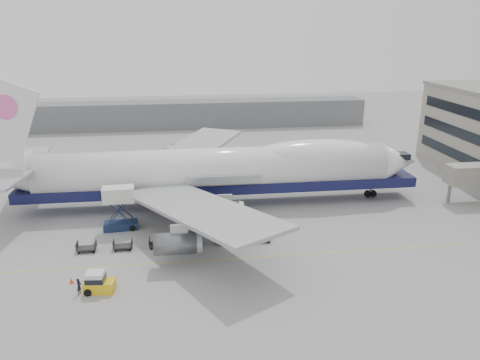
{
  "coord_description": "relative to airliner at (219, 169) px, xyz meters",
  "views": [
    {
      "loc": [
        -4.92,
        -55.26,
        26.36
      ],
      "look_at": [
        3.06,
        6.0,
        5.79
      ],
      "focal_mm": 35.0,
      "sensor_mm": 36.0,
      "label": 1
    }
  ],
  "objects": [
    {
      "name": "dolly_4",
      "position": [
        -0.16,
        -13.83,
        -5.09
      ],
      "size": [
        2.3,
        1.35,
        1.3
      ],
      "color": "#2D2D30",
      "rests_on": "ground"
    },
    {
      "name": "catering_truck",
      "position": [
        -14.06,
        -7.48,
        -2.2
      ],
      "size": [
        4.62,
        3.36,
        5.98
      ],
      "rotation": [
        0.0,
        0.0,
        0.07
      ],
      "color": "#18284A",
      "rests_on": "ground"
    },
    {
      "name": "ground",
      "position": [
        -0.64,
        -12.0,
        -5.62
      ],
      "size": [
        260.0,
        260.0,
        0.0
      ],
      "primitive_type": "plane",
      "color": "gray",
      "rests_on": "ground"
    },
    {
      "name": "ground_worker",
      "position": [
        -16.53,
        -23.47,
        -4.75
      ],
      "size": [
        0.57,
        0.73,
        1.75
      ],
      "primitive_type": "imported",
      "rotation": [
        0.0,
        0.0,
        1.3
      ],
      "color": "black",
      "rests_on": "ground"
    },
    {
      "name": "dolly_5",
      "position": [
        4.17,
        -13.83,
        -5.09
      ],
      "size": [
        2.3,
        1.35,
        1.3
      ],
      "color": "#2D2D30",
      "rests_on": "ground"
    },
    {
      "name": "baggage_tug",
      "position": [
        -14.66,
        -23.25,
        -4.63
      ],
      "size": [
        3.22,
        1.94,
        2.25
      ],
      "rotation": [
        0.0,
        0.0,
        -0.1
      ],
      "color": "gold",
      "rests_on": "ground"
    },
    {
      "name": "dolly_2",
      "position": [
        -8.83,
        -13.83,
        -5.09
      ],
      "size": [
        2.3,
        1.35,
        1.3
      ],
      "color": "#2D2D30",
      "rests_on": "ground"
    },
    {
      "name": "dolly_0",
      "position": [
        -17.5,
        -13.83,
        -5.09
      ],
      "size": [
        2.3,
        1.35,
        1.3
      ],
      "color": "#2D2D30",
      "rests_on": "ground"
    },
    {
      "name": "dolly_3",
      "position": [
        -4.5,
        -13.83,
        -5.09
      ],
      "size": [
        2.3,
        1.35,
        1.3
      ],
      "color": "#2D2D30",
      "rests_on": "ground"
    },
    {
      "name": "airliner",
      "position": [
        0.0,
        0.0,
        0.0
      ],
      "size": [
        67.0,
        55.3,
        19.98
      ],
      "color": "white",
      "rests_on": "ground"
    },
    {
      "name": "hangar",
      "position": [
        -10.64,
        58.0,
        -2.12
      ],
      "size": [
        110.0,
        8.0,
        7.0
      ],
      "primitive_type": "cube",
      "color": "slate",
      "rests_on": "ground"
    },
    {
      "name": "apron_line",
      "position": [
        -0.64,
        -18.0,
        -5.62
      ],
      "size": [
        60.0,
        0.15,
        0.01
      ],
      "primitive_type": "cube",
      "color": "gold",
      "rests_on": "ground"
    },
    {
      "name": "dolly_1",
      "position": [
        -13.16,
        -13.83,
        -5.09
      ],
      "size": [
        2.3,
        1.35,
        1.3
      ],
      "color": "#2D2D30",
      "rests_on": "ground"
    },
    {
      "name": "traffic_cone",
      "position": [
        -17.82,
        -21.2,
        -5.32
      ],
      "size": [
        0.43,
        0.43,
        0.63
      ],
      "rotation": [
        0.0,
        0.0,
        -0.12
      ],
      "color": "#FF410D",
      "rests_on": "ground"
    }
  ]
}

